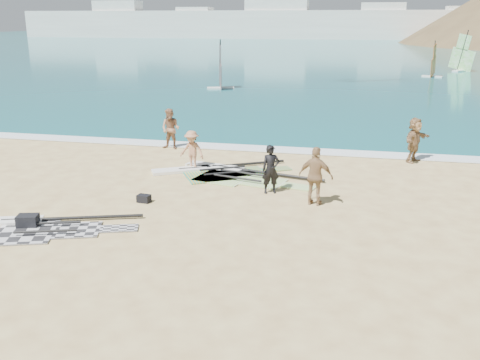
% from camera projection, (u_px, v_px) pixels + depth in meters
% --- Properties ---
extents(ground, '(300.00, 300.00, 0.00)m').
position_uv_depth(ground, '(161.00, 257.00, 13.95)').
color(ground, '#DFC982').
rests_on(ground, ground).
extents(sea, '(300.00, 240.00, 0.06)m').
position_uv_depth(sea, '(343.00, 42.00, 137.25)').
color(sea, '#0E6163').
rests_on(sea, ground).
extents(surf_line, '(300.00, 1.20, 0.04)m').
position_uv_depth(surf_line, '(252.00, 149.00, 25.44)').
color(surf_line, white).
rests_on(surf_line, ground).
extents(far_town, '(160.00, 8.00, 12.00)m').
position_uv_depth(far_town, '(291.00, 23.00, 156.01)').
color(far_town, white).
rests_on(far_town, ground).
extents(rig_grey, '(5.35, 3.03, 0.20)m').
position_uv_depth(rig_grey, '(36.00, 226.00, 15.89)').
color(rig_grey, '#2A292C').
rests_on(rig_grey, ground).
extents(rig_green, '(5.90, 3.01, 0.20)m').
position_uv_depth(rig_green, '(236.00, 174.00, 21.22)').
color(rig_green, '#80D125').
rests_on(rig_green, ground).
extents(rig_orange, '(5.55, 3.91, 0.20)m').
position_uv_depth(rig_orange, '(211.00, 171.00, 21.56)').
color(rig_orange, '#FFAA27').
rests_on(rig_orange, ground).
extents(gear_bag_near, '(0.69, 0.58, 0.38)m').
position_uv_depth(gear_bag_near, '(28.00, 221.00, 15.89)').
color(gear_bag_near, black).
rests_on(gear_bag_near, ground).
extents(gear_bag_far, '(0.46, 0.35, 0.26)m').
position_uv_depth(gear_bag_far, '(144.00, 199.00, 18.07)').
color(gear_bag_far, black).
rests_on(gear_bag_far, ground).
extents(person_wetsuit, '(0.74, 0.62, 1.74)m').
position_uv_depth(person_wetsuit, '(271.00, 169.00, 18.82)').
color(person_wetsuit, black).
rests_on(person_wetsuit, ground).
extents(beachgoer_left, '(1.03, 0.86, 1.92)m').
position_uv_depth(beachgoer_left, '(171.00, 129.00, 25.20)').
color(beachgoer_left, '#9C6D4E').
rests_on(beachgoer_left, ground).
extents(beachgoer_mid, '(1.17, 0.83, 1.64)m').
position_uv_depth(beachgoer_mid, '(192.00, 150.00, 21.71)').
color(beachgoer_mid, '#B47955').
rests_on(beachgoer_mid, ground).
extents(beachgoer_back, '(1.23, 0.69, 1.98)m').
position_uv_depth(beachgoer_back, '(316.00, 176.00, 17.58)').
color(beachgoer_back, '#9A7751').
rests_on(beachgoer_back, ground).
extents(beachgoer_right, '(1.44, 1.83, 1.94)m').
position_uv_depth(beachgoer_right, '(414.00, 140.00, 22.91)').
color(beachgoer_right, '#956F49').
rests_on(beachgoer_right, ground).
extents(windsurfer_left, '(2.44, 2.75, 4.28)m').
position_uv_depth(windsurfer_left, '(220.00, 75.00, 46.43)').
color(windsurfer_left, white).
rests_on(windsurfer_left, ground).
extents(windsurfer_centre, '(2.16, 2.45, 3.79)m').
position_uv_depth(windsurfer_centre, '(433.00, 66.00, 55.82)').
color(windsurfer_centre, white).
rests_on(windsurfer_centre, ground).
extents(windsurfer_right, '(2.58, 2.52, 4.71)m').
position_uv_depth(windsurfer_right, '(462.00, 60.00, 61.72)').
color(windsurfer_right, white).
rests_on(windsurfer_right, ground).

